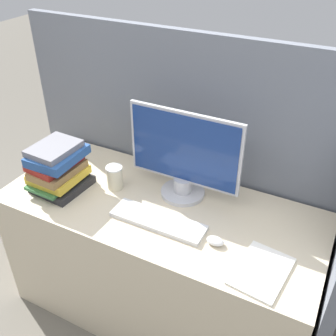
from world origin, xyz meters
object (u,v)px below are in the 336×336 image
Objects in this scene: monitor at (184,159)px; book_stack at (58,168)px; coffee_cup at (115,177)px; mouse at (215,241)px; keyboard at (158,221)px.

monitor reaches higher than book_stack.
coffee_cup is (-0.32, -0.11, -0.14)m from monitor.
book_stack is (-0.56, -0.23, -0.09)m from monitor.
mouse is 0.27× the size of book_stack.
keyboard is at bearing -1.15° from book_stack.
monitor is at bearing 88.50° from keyboard.
mouse is (0.27, -0.25, -0.19)m from monitor.
monitor is 0.41m from mouse.
keyboard is at bearing 178.32° from mouse.
mouse is 0.83m from book_stack.
monitor reaches higher than keyboard.
monitor is 0.37m from coffee_cup.
coffee_cup is at bearing -161.31° from monitor.
keyboard is at bearing -91.50° from monitor.
keyboard is 0.27m from mouse.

